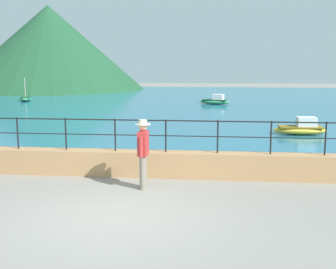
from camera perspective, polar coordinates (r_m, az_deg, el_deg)
name	(u,v)px	position (r m, az deg, el deg)	size (l,w,h in m)	color
ground_plane	(115,216)	(8.94, -7.18, -10.85)	(120.00, 120.00, 0.00)	gray
promenade_wall	(141,163)	(11.84, -3.71, -3.92)	(20.00, 0.56, 0.70)	tan
railing	(140,130)	(11.65, -3.76, 0.67)	(18.44, 0.04, 0.90)	black
lake_water	(188,102)	(34.18, 2.67, 4.38)	(64.00, 44.32, 0.06)	#236B89
hill_main	(49,48)	(53.05, -15.72, 11.17)	(22.44, 22.44, 9.87)	#1E4C2D
person_walking	(143,150)	(10.48, -3.37, -2.17)	(0.38, 0.57, 1.75)	slate
boat_0	(301,128)	(19.24, 17.54, 0.80)	(2.31, 0.93, 0.76)	gold
boat_1	(26,98)	(37.03, -18.65, 4.64)	(1.68, 2.47, 1.90)	#338C59
boat_2	(215,101)	(32.33, 6.42, 4.56)	(2.46, 1.50, 0.76)	#338C59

